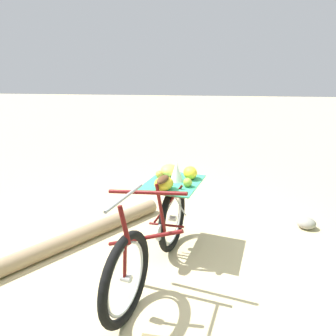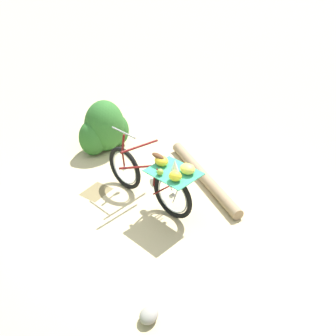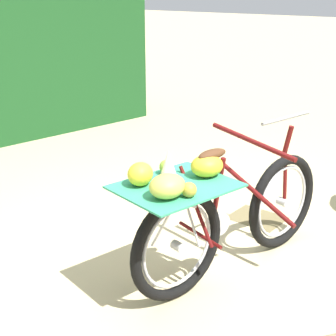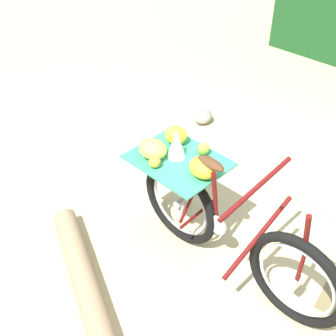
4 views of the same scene
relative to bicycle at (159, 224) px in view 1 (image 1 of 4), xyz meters
name	(u,v)px [view 1 (image 1 of 4)]	position (x,y,z in m)	size (l,w,h in m)	color
ground_plane	(170,277)	(-0.13, 0.12, -0.49)	(60.00, 60.00, 0.00)	#C6B284
bicycle	(159,224)	(0.00, 0.00, 0.00)	(0.81, 1.80, 1.03)	black
fallen_log	(83,234)	(0.98, -0.34, -0.40)	(0.18, 0.18, 2.20)	#937A5B
path_stone	(306,223)	(-1.67, -1.12, -0.42)	(0.23, 0.19, 0.14)	gray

